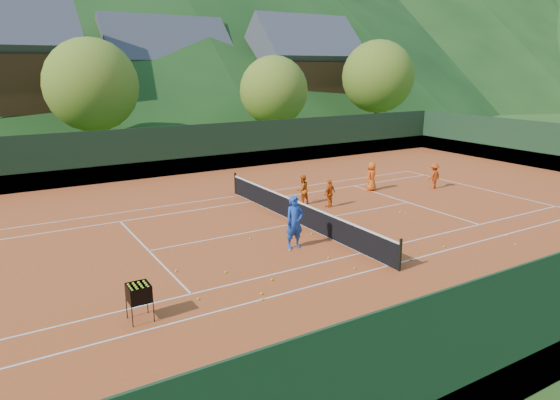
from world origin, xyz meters
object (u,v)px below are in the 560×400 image
student_d (434,176)px  chalet_mid (166,81)px  student_a (302,190)px  chalet_right (302,78)px  ball_hopper (139,294)px  student_b (330,193)px  tennis_net (298,212)px  student_c (372,176)px  coach (295,222)px

student_d → chalet_mid: (-3.69, 32.58, 4.28)m
student_a → chalet_right: 33.34m
student_a → chalet_mid: 32.13m
student_a → ball_hopper: 12.31m
student_b → tennis_net: student_b is taller
student_c → chalet_right: (13.51, 27.18, 4.47)m
student_a → ball_hopper: (-9.91, -7.31, 0.03)m
tennis_net → student_b: bearing=27.1°
coach → chalet_right: size_ratio=0.16×
coach → student_b: coach is taller
coach → student_b: 5.81m
ball_hopper → chalet_mid: bearing=70.1°
coach → ball_hopper: (-6.34, -2.46, -0.23)m
student_c → chalet_mid: chalet_mid is taller
coach → tennis_net: size_ratio=0.16×
coach → chalet_right: 39.28m
student_b → student_d: bearing=164.0°
student_d → ball_hopper: student_d is taller
student_b → coach: bearing=24.2°
student_d → student_a: bearing=-13.1°
student_a → chalet_right: chalet_right is taller
student_d → chalet_right: size_ratio=0.12×
student_a → student_b: student_a is taller
chalet_mid → chalet_right: size_ratio=1.06×
ball_hopper → student_b: bearing=30.2°
student_b → student_c: 4.12m
student_b → chalet_right: chalet_right is taller
coach → ball_hopper: coach is taller
coach → student_a: (3.57, 4.85, -0.26)m
coach → chalet_mid: (7.75, 36.43, 3.99)m
student_d → tennis_net: student_d is taller
student_c → tennis_net: 7.09m
student_a → student_d: bearing=168.7°
ball_hopper → chalet_mid: 41.57m
student_a → chalet_mid: bearing=-101.6°
student_a → student_c: bearing=-179.2°
student_a → tennis_net: (-1.82, -2.43, -0.22)m
student_b → chalet_mid: 33.10m
ball_hopper → student_c: bearing=27.9°
student_a → chalet_right: bearing=-127.5°
tennis_net → chalet_mid: chalet_mid is taller
student_a → student_c: size_ratio=0.93×
student_c → tennis_net: size_ratio=0.13×
student_c → tennis_net: (-6.49, -2.82, -0.27)m
student_c → chalet_mid: size_ratio=0.12×
coach → ball_hopper: 6.80m
chalet_mid → tennis_net: bearing=-100.0°
coach → tennis_net: 3.03m
tennis_net → chalet_right: 36.37m
tennis_net → ball_hopper: size_ratio=12.07×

